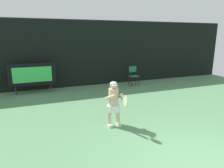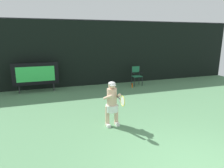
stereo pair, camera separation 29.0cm
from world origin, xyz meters
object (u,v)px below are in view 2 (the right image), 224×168
(scoreboard, at_px, (36,74))
(umpire_chair, at_px, (137,75))
(water_bottle, at_px, (132,85))
(tennis_player, at_px, (112,102))
(tennis_racket, at_px, (122,101))

(scoreboard, distance_m, umpire_chair, 5.43)
(water_bottle, distance_m, tennis_player, 4.97)
(scoreboard, xyz_separation_m, umpire_chair, (5.42, -0.25, -0.33))
(water_bottle, bearing_deg, umpire_chair, 44.14)
(scoreboard, xyz_separation_m, tennis_racket, (2.46, -5.52, 0.06))
(tennis_player, bearing_deg, umpire_chair, 56.63)
(scoreboard, relative_size, tennis_player, 1.54)
(umpire_chair, xyz_separation_m, tennis_player, (-3.05, -4.63, 0.15))
(tennis_player, distance_m, tennis_racket, 0.68)
(water_bottle, bearing_deg, tennis_racket, -117.43)
(scoreboard, height_order, tennis_racket, scoreboard)
(water_bottle, xyz_separation_m, tennis_racket, (-2.50, -4.82, 0.88))
(scoreboard, distance_m, tennis_racket, 6.04)
(umpire_chair, bearing_deg, water_bottle, -135.86)
(umpire_chair, relative_size, water_bottle, 4.08)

